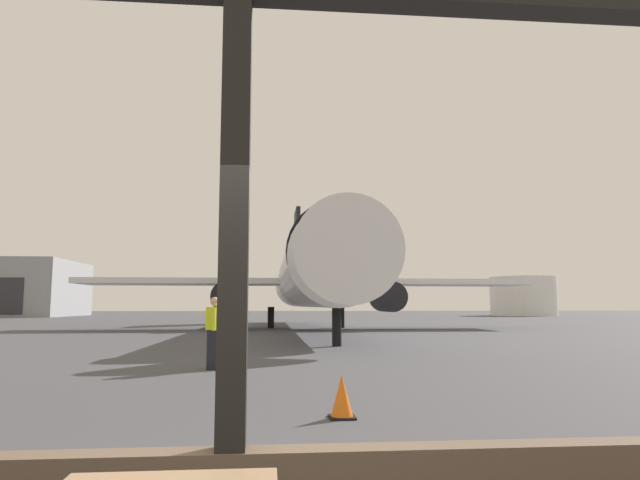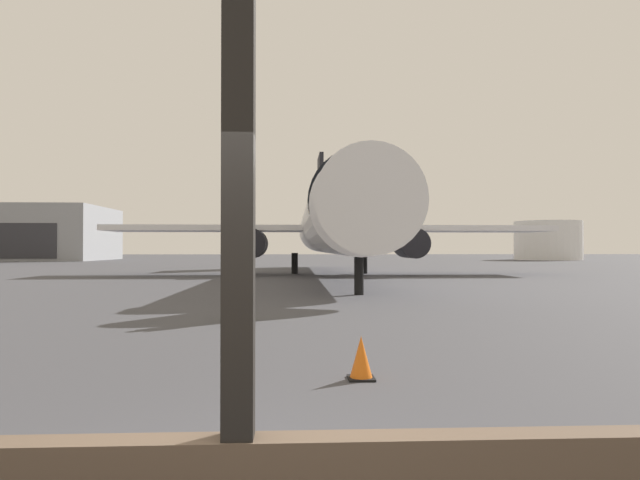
% 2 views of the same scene
% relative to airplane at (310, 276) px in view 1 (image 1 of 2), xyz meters
% --- Properties ---
extents(ground_plane, '(220.00, 220.00, 0.00)m').
position_rel_airplane_xyz_m(ground_plane, '(-2.84, 8.60, -3.36)').
color(ground_plane, '#424247').
extents(window_frame, '(7.38, 0.24, 4.01)m').
position_rel_airplane_xyz_m(window_frame, '(-2.84, -31.40, -1.89)').
color(window_frame, brown).
rests_on(window_frame, ground).
extents(airplane, '(29.35, 35.57, 10.30)m').
position_rel_airplane_xyz_m(airplane, '(0.00, 0.00, 0.00)').
color(airplane, silver).
rests_on(airplane, ground).
extents(ground_crew_worker, '(0.40, 0.57, 1.74)m').
position_rel_airplane_xyz_m(ground_crew_worker, '(-3.89, -21.45, -2.45)').
color(ground_crew_worker, black).
rests_on(ground_crew_worker, ground).
extents(traffic_cone, '(0.36, 0.36, 0.59)m').
position_rel_airplane_xyz_m(traffic_cone, '(-1.57, -27.46, -3.08)').
color(traffic_cone, orange).
rests_on(traffic_cone, ground).
extents(fuel_storage_tank, '(9.69, 9.69, 5.76)m').
position_rel_airplane_xyz_m(fuel_storage_tank, '(35.60, 45.70, -0.47)').
color(fuel_storage_tank, white).
rests_on(fuel_storage_tank, ground).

